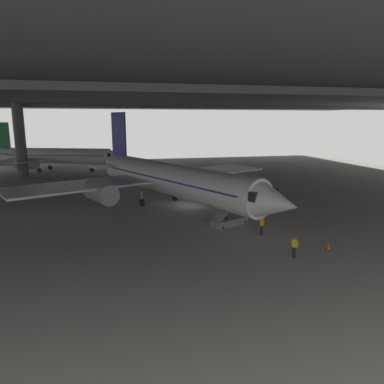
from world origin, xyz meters
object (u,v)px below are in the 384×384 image
Objects in this scene: airplane_main at (168,179)px; boarding_stairs at (230,218)px; traffic_cone_orange at (328,246)px; baggage_tug at (168,187)px; crew_worker_by_stairs at (262,225)px; crew_worker_near_nose at (294,246)px; airplane_distant at (52,156)px.

airplane_main is 7.43× the size of boarding_stairs.
traffic_cone_orange is 28.52m from baggage_tug.
traffic_cone_orange is at bearing -72.02° from baggage_tug.
crew_worker_by_stairs reaches higher than traffic_cone_orange.
airplane_distant reaches higher than crew_worker_near_nose.
boarding_stairs reaches higher than traffic_cone_orange.
crew_worker_near_nose is 5.63m from crew_worker_by_stairs.
boarding_stairs is 9.65m from crew_worker_near_nose.
airplane_main reaches higher than traffic_cone_orange.
airplane_distant is (-25.01, 48.46, 2.16)m from crew_worker_by_stairs.
baggage_tug is at bearing 80.97° from airplane_main.
airplane_distant is at bearing 117.30° from crew_worker_by_stairs.
airplane_distant is (-23.25, 44.63, 2.43)m from boarding_stairs.
crew_worker_near_nose is 0.96× the size of crew_worker_by_stairs.
boarding_stairs is 7.76× the size of traffic_cone_orange.
boarding_stairs is at bearing -79.99° from baggage_tug.
crew_worker_by_stairs reaches higher than crew_worker_near_nose.
airplane_distant is 49.88× the size of traffic_cone_orange.
crew_worker_near_nose is 3.75m from traffic_cone_orange.
airplane_distant is 12.14× the size of baggage_tug.
airplane_main reaches higher than crew_worker_near_nose.
traffic_cone_orange is at bearing -51.37° from crew_worker_by_stairs.
airplane_main is 40.16m from airplane_distant.
airplane_main is 14.57m from crew_worker_by_stairs.
airplane_main is 20.64× the size of crew_worker_near_nose.
crew_worker_by_stairs is 54.57m from airplane_distant.
airplane_main is 14.04× the size of baggage_tug.
airplane_main is 10.19m from baggage_tug.
airplane_main is 20.55m from traffic_cone_orange.
airplane_main is 19.79× the size of crew_worker_by_stairs.
crew_worker_near_nose is 28.53m from baggage_tug.
airplane_main is at bearing 117.25° from crew_worker_by_stairs.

